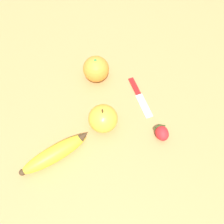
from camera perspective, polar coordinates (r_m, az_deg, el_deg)
ground_plane at (r=0.65m, az=-3.28°, el=-0.07°), size 3.00×3.00×0.00m
banana at (r=0.59m, az=-14.55°, el=-10.36°), size 0.20×0.05×0.04m
orange at (r=0.69m, az=-4.18°, el=11.12°), size 0.08×0.08×0.08m
strawberry at (r=0.62m, az=12.79°, el=-5.08°), size 0.05×0.06×0.04m
apple at (r=0.60m, az=-2.36°, el=-1.70°), size 0.08×0.08×0.09m
paring_knife at (r=0.68m, az=7.09°, el=4.38°), size 0.05×0.15×0.01m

